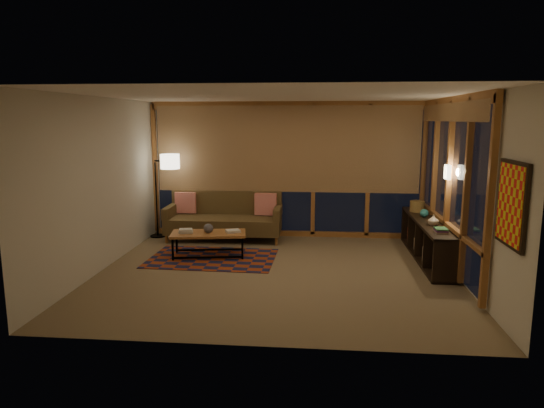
# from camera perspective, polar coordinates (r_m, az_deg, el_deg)

# --- Properties ---
(floor) EXTENTS (5.50, 5.00, 0.01)m
(floor) POSITION_cam_1_polar(r_m,az_deg,el_deg) (7.62, 0.47, -8.05)
(floor) COLOR #8E7658
(floor) RESTS_ON ground
(ceiling) EXTENTS (5.50, 5.00, 0.01)m
(ceiling) POSITION_cam_1_polar(r_m,az_deg,el_deg) (7.26, 0.50, 12.67)
(ceiling) COLOR white
(ceiling) RESTS_ON walls
(walls) EXTENTS (5.51, 5.01, 2.70)m
(walls) POSITION_cam_1_polar(r_m,az_deg,el_deg) (7.32, 0.49, 2.05)
(walls) COLOR beige
(walls) RESTS_ON floor
(window_wall_back) EXTENTS (5.30, 0.16, 2.60)m
(window_wall_back) POSITION_cam_1_polar(r_m,az_deg,el_deg) (9.72, 1.71, 4.02)
(window_wall_back) COLOR #A56D34
(window_wall_back) RESTS_ON walls
(window_wall_right) EXTENTS (0.16, 3.70, 2.60)m
(window_wall_right) POSITION_cam_1_polar(r_m,az_deg,el_deg) (8.15, 20.00, 2.26)
(window_wall_right) COLOR #A56D34
(window_wall_right) RESTS_ON walls
(wall_art) EXTENTS (0.06, 0.74, 0.94)m
(wall_art) POSITION_cam_1_polar(r_m,az_deg,el_deg) (5.84, 26.31, -0.03)
(wall_art) COLOR red
(wall_art) RESTS_ON walls
(wall_sconce) EXTENTS (0.12, 0.18, 0.22)m
(wall_sconce) POSITION_cam_1_polar(r_m,az_deg,el_deg) (7.97, 19.94, 3.55)
(wall_sconce) COLOR #FFF0C9
(wall_sconce) RESTS_ON walls
(sofa) EXTENTS (2.24, 0.93, 0.91)m
(sofa) POSITION_cam_1_polar(r_m,az_deg,el_deg) (9.59, -5.66, -1.51)
(sofa) COLOR #4B3F22
(sofa) RESTS_ON floor
(pillow_left) EXTENTS (0.43, 0.16, 0.42)m
(pillow_left) POSITION_cam_1_polar(r_m,az_deg,el_deg) (9.96, -10.10, 0.04)
(pillow_left) COLOR red
(pillow_left) RESTS_ON sofa
(pillow_right) EXTENTS (0.44, 0.17, 0.43)m
(pillow_right) POSITION_cam_1_polar(r_m,az_deg,el_deg) (9.62, -0.75, -0.13)
(pillow_right) COLOR red
(pillow_right) RESTS_ON sofa
(area_rug) EXTENTS (2.16, 1.48, 0.01)m
(area_rug) POSITION_cam_1_polar(r_m,az_deg,el_deg) (8.41, -7.04, -6.35)
(area_rug) COLOR maroon
(area_rug) RESTS_ON floor
(coffee_table) EXTENTS (1.35, 0.77, 0.42)m
(coffee_table) POSITION_cam_1_polar(r_m,az_deg,el_deg) (8.50, -7.46, -4.75)
(coffee_table) COLOR #A56D34
(coffee_table) RESTS_ON floor
(book_stack_a) EXTENTS (0.26, 0.23, 0.07)m
(book_stack_a) POSITION_cam_1_polar(r_m,az_deg,el_deg) (8.48, -10.10, -3.14)
(book_stack_a) COLOR silver
(book_stack_a) RESTS_ON coffee_table
(book_stack_b) EXTENTS (0.32, 0.30, 0.05)m
(book_stack_b) POSITION_cam_1_polar(r_m,az_deg,el_deg) (8.43, -4.59, -3.15)
(book_stack_b) COLOR silver
(book_stack_b) RESTS_ON coffee_table
(ceramic_pot) EXTENTS (0.19, 0.19, 0.17)m
(ceramic_pot) POSITION_cam_1_polar(r_m,az_deg,el_deg) (8.41, -7.50, -2.82)
(ceramic_pot) COLOR black
(ceramic_pot) RESTS_ON coffee_table
(floor_lamp) EXTENTS (0.67, 0.57, 1.70)m
(floor_lamp) POSITION_cam_1_polar(r_m,az_deg,el_deg) (9.99, -13.46, 1.00)
(floor_lamp) COLOR black
(floor_lamp) RESTS_ON floor
(bookshelf) EXTENTS (0.40, 2.66, 0.66)m
(bookshelf) POSITION_cam_1_polar(r_m,az_deg,el_deg) (8.66, 17.75, -4.04)
(bookshelf) COLOR black
(bookshelf) RESTS_ON floor
(basket) EXTENTS (0.33, 0.33, 0.20)m
(basket) POSITION_cam_1_polar(r_m,az_deg,el_deg) (9.36, 16.70, -0.26)
(basket) COLOR brown
(basket) RESTS_ON bookshelf
(teal_bowl) EXTENTS (0.15, 0.15, 0.15)m
(teal_bowl) POSITION_cam_1_polar(r_m,az_deg,el_deg) (8.86, 17.48, -1.03)
(teal_bowl) COLOR #287375
(teal_bowl) RESTS_ON bookshelf
(vase) EXTENTS (0.21, 0.21, 0.18)m
(vase) POSITION_cam_1_polar(r_m,az_deg,el_deg) (8.21, 18.45, -1.81)
(vase) COLOR tan
(vase) RESTS_ON bookshelf
(shelf_book_stack) EXTENTS (0.17, 0.23, 0.07)m
(shelf_book_stack) POSITION_cam_1_polar(r_m,az_deg,el_deg) (7.76, 19.24, -2.95)
(shelf_book_stack) COLOR silver
(shelf_book_stack) RESTS_ON bookshelf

